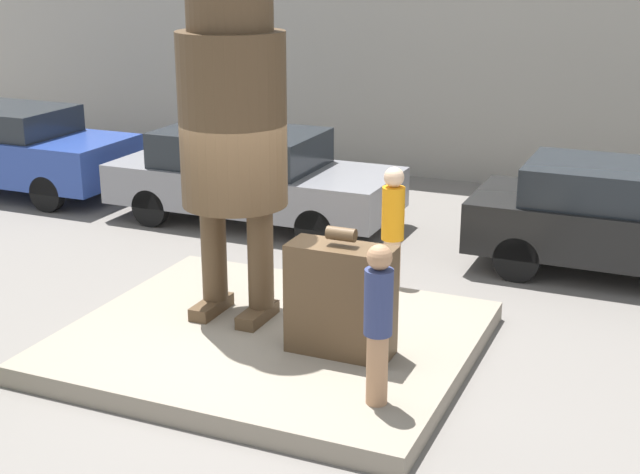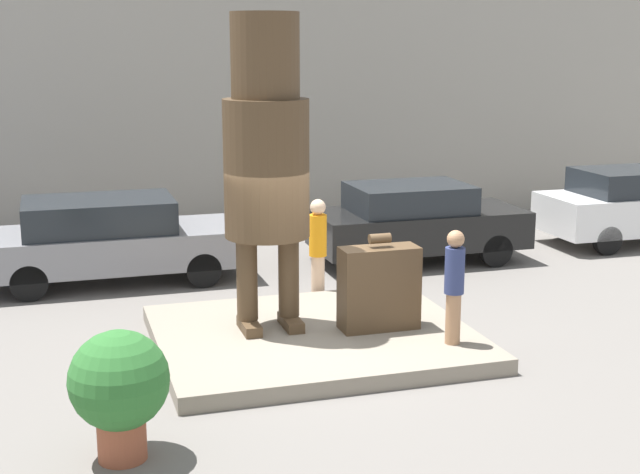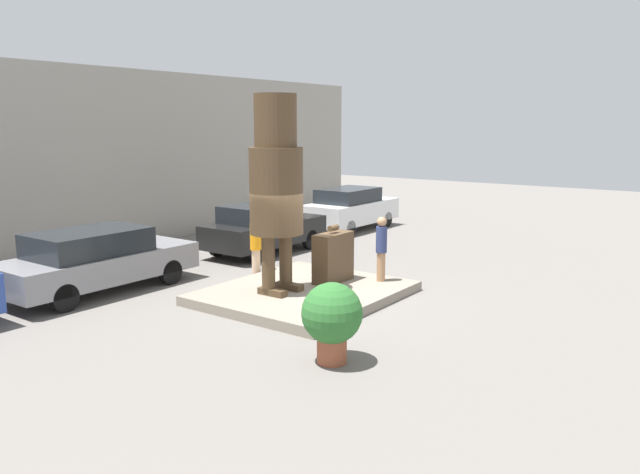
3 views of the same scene
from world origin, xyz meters
TOP-DOWN VIEW (x-y plane):
  - ground_plane at (0.00, 0.00)m, footprint 60.00×60.00m
  - pedestal at (0.00, 0.00)m, footprint 4.43×3.83m
  - building_backdrop at (0.00, 8.76)m, footprint 28.00×0.60m
  - statue_figure at (-0.58, 0.33)m, footprint 1.20×1.20m
  - giant_suitcase at (0.92, -0.17)m, footprint 1.12×0.47m
  - tourist at (1.66, -1.08)m, footprint 0.27×0.27m
  - parked_car_grey at (-2.53, 4.38)m, footprint 4.74×1.90m
  - parked_car_black at (3.32, 4.15)m, footprint 4.12×1.81m
  - parked_car_white at (8.57, 4.35)m, footprint 4.28×1.77m
  - planter_pot at (-2.92, -2.82)m, footprint 1.04×1.04m
  - worker_hivis at (0.71, 2.14)m, footprint 0.29×0.29m

SIDE VIEW (x-z plane):
  - ground_plane at x=0.00m, z-range 0.00..0.00m
  - pedestal at x=0.00m, z-range 0.00..0.22m
  - parked_car_grey at x=-2.53m, z-range 0.04..1.57m
  - planter_pot at x=-2.92m, z-range 0.12..1.52m
  - parked_car_black at x=3.32m, z-range 0.04..1.59m
  - giant_suitcase at x=0.92m, z-range 0.13..1.53m
  - parked_car_white at x=8.57m, z-range 0.03..1.64m
  - worker_hivis at x=0.71m, z-range 0.08..1.81m
  - tourist at x=1.66m, z-range 0.30..1.88m
  - statue_figure at x=-0.58m, z-range 0.60..5.04m
  - building_backdrop at x=0.00m, z-range 0.00..5.76m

